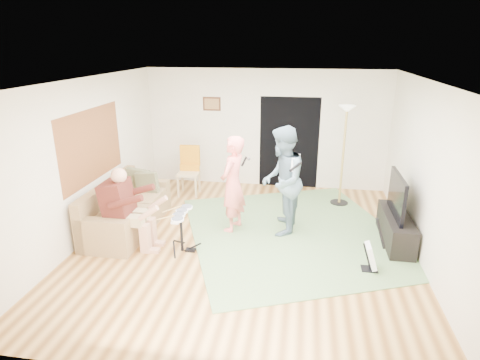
# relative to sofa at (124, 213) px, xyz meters

# --- Properties ---
(floor) EXTENTS (6.00, 6.00, 0.00)m
(floor) POSITION_rel_sofa_xyz_m (2.30, -0.22, -0.29)
(floor) COLOR brown
(floor) RESTS_ON ground
(walls) EXTENTS (5.50, 6.00, 2.70)m
(walls) POSITION_rel_sofa_xyz_m (2.30, -0.22, 1.06)
(walls) COLOR beige
(walls) RESTS_ON floor
(ceiling) EXTENTS (6.00, 6.00, 0.00)m
(ceiling) POSITION_rel_sofa_xyz_m (2.30, -0.22, 2.41)
(ceiling) COLOR white
(ceiling) RESTS_ON walls
(window_blinds) EXTENTS (0.00, 2.05, 2.05)m
(window_blinds) POSITION_rel_sofa_xyz_m (-0.45, -0.02, 1.26)
(window_blinds) COLOR brown
(window_blinds) RESTS_ON walls
(doorway) EXTENTS (2.10, 0.00, 2.10)m
(doorway) POSITION_rel_sofa_xyz_m (2.85, 2.77, 0.76)
(doorway) COLOR black
(doorway) RESTS_ON walls
(picture_frame) EXTENTS (0.42, 0.03, 0.32)m
(picture_frame) POSITION_rel_sofa_xyz_m (1.05, 2.77, 1.61)
(picture_frame) COLOR #3F2314
(picture_frame) RESTS_ON walls
(area_rug) EXTENTS (4.73, 4.93, 0.02)m
(area_rug) POSITION_rel_sofa_xyz_m (3.07, 0.29, -0.28)
(area_rug) COLOR #5D814E
(area_rug) RESTS_ON floor
(sofa) EXTENTS (0.89, 2.15, 0.87)m
(sofa) POSITION_rel_sofa_xyz_m (0.00, 0.00, 0.00)
(sofa) COLOR olive
(sofa) RESTS_ON floor
(drummer) EXTENTS (0.89, 0.50, 1.37)m
(drummer) POSITION_rel_sofa_xyz_m (0.43, -0.65, 0.24)
(drummer) COLOR #4F1D16
(drummer) RESTS_ON sofa
(drum_kit) EXTENTS (0.38, 0.68, 0.70)m
(drum_kit) POSITION_rel_sofa_xyz_m (1.30, -0.65, 0.02)
(drum_kit) COLOR black
(drum_kit) RESTS_ON floor
(singer) EXTENTS (0.57, 0.72, 1.74)m
(singer) POSITION_rel_sofa_xyz_m (1.98, 0.27, 0.58)
(singer) COLOR #FF766E
(singer) RESTS_ON floor
(microphone) EXTENTS (0.06, 0.06, 0.24)m
(microphone) POSITION_rel_sofa_xyz_m (2.18, 0.27, 1.01)
(microphone) COLOR black
(microphone) RESTS_ON singer
(guitarist) EXTENTS (0.76, 0.96, 1.92)m
(guitarist) POSITION_rel_sofa_xyz_m (2.84, 0.32, 0.67)
(guitarist) COLOR slate
(guitarist) RESTS_ON floor
(guitar_held) EXTENTS (0.30, 0.61, 0.26)m
(guitar_held) POSITION_rel_sofa_xyz_m (3.04, 0.32, 1.02)
(guitar_held) COLOR white
(guitar_held) RESTS_ON guitarist
(guitar_spare) EXTENTS (0.31, 0.28, 0.86)m
(guitar_spare) POSITION_rel_sofa_xyz_m (4.26, -0.79, -0.04)
(guitar_spare) COLOR black
(guitar_spare) RESTS_ON floor
(torchiere_lamp) EXTENTS (0.37, 0.37, 2.07)m
(torchiere_lamp) POSITION_rel_sofa_xyz_m (3.99, 1.84, 1.13)
(torchiere_lamp) COLOR black
(torchiere_lamp) RESTS_ON floor
(dining_chair) EXTENTS (0.48, 0.51, 1.08)m
(dining_chair) POSITION_rel_sofa_xyz_m (0.70, 1.89, 0.10)
(dining_chair) COLOR #CDB485
(dining_chair) RESTS_ON floor
(tv_cabinet) EXTENTS (0.40, 1.40, 0.50)m
(tv_cabinet) POSITION_rel_sofa_xyz_m (4.80, 0.22, -0.04)
(tv_cabinet) COLOR black
(tv_cabinet) RESTS_ON floor
(television) EXTENTS (0.06, 1.06, 0.70)m
(television) POSITION_rel_sofa_xyz_m (4.75, 0.22, 0.56)
(television) COLOR black
(television) RESTS_ON tv_cabinet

